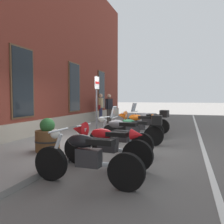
% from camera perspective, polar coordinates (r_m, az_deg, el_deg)
% --- Properties ---
extents(ground_plane, '(140.00, 140.00, 0.00)m').
position_cam_1_polar(ground_plane, '(7.75, -3.27, -8.24)').
color(ground_plane, '#565451').
extents(sidewalk, '(30.19, 2.89, 0.12)m').
position_cam_1_polar(sidewalk, '(8.35, -12.63, -7.04)').
color(sidewalk, slate).
rests_on(sidewalk, ground_plane).
extents(lane_stripe, '(30.19, 0.12, 0.01)m').
position_cam_1_polar(lane_stripe, '(7.28, 21.33, -9.22)').
color(lane_stripe, silver).
rests_on(lane_stripe, ground_plane).
extents(motorcycle_black_naked, '(0.62, 2.15, 0.99)m').
position_cam_1_polar(motorcycle_black_naked, '(4.35, -6.40, -10.97)').
color(motorcycle_black_naked, black).
rests_on(motorcycle_black_naked, ground_plane).
extents(motorcycle_red_sport, '(0.62, 2.18, 1.01)m').
position_cam_1_polar(motorcycle_red_sport, '(5.43, -2.25, -7.36)').
color(motorcycle_red_sport, black).
rests_on(motorcycle_red_sport, ground_plane).
extents(motorcycle_grey_naked, '(0.68, 1.99, 1.02)m').
position_cam_1_polar(motorcycle_grey_naked, '(6.78, 1.70, -5.69)').
color(motorcycle_grey_naked, black).
rests_on(motorcycle_grey_naked, ground_plane).
extents(motorcycle_green_touring, '(0.62, 2.13, 1.29)m').
position_cam_1_polar(motorcycle_green_touring, '(7.93, 5.48, -4.05)').
color(motorcycle_green_touring, black).
rests_on(motorcycle_green_touring, ground_plane).
extents(motorcycle_orange_sport, '(0.62, 2.04, 1.05)m').
position_cam_1_polar(motorcycle_orange_sport, '(9.35, 5.73, -2.69)').
color(motorcycle_orange_sport, black).
rests_on(motorcycle_orange_sport, ground_plane).
extents(motorcycle_silver_touring, '(0.80, 2.08, 1.32)m').
position_cam_1_polar(motorcycle_silver_touring, '(10.64, 8.75, -2.07)').
color(motorcycle_silver_touring, black).
rests_on(motorcycle_silver_touring, ground_plane).
extents(pedestrian_dark_jacket, '(0.64, 0.35, 1.65)m').
position_cam_1_polar(pedestrian_dark_jacket, '(13.37, -0.69, 1.21)').
color(pedestrian_dark_jacket, '#38332D').
rests_on(pedestrian_dark_jacket, sidewalk).
extents(pedestrian_tan_coat, '(0.66, 0.23, 1.69)m').
position_cam_1_polar(pedestrian_tan_coat, '(14.51, -2.72, 1.49)').
color(pedestrian_tan_coat, '#2D3351').
rests_on(pedestrian_tan_coat, sidewalk).
extents(parking_sign, '(0.36, 0.07, 2.23)m').
position_cam_1_polar(parking_sign, '(8.64, -3.68, 3.47)').
color(parking_sign, '#4C4C51').
rests_on(parking_sign, sidewalk).
extents(barrel_planter, '(0.68, 0.68, 0.90)m').
position_cam_1_polar(barrel_planter, '(6.69, -15.19, -5.98)').
color(barrel_planter, brown).
rests_on(barrel_planter, sidewalk).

